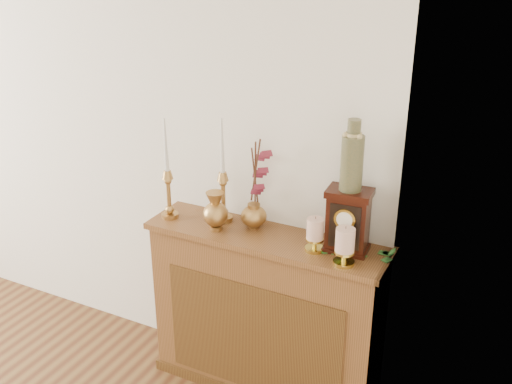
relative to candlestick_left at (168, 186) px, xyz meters
The scene contains 10 objects.
console_shelf 0.86m from the candlestick_left, ahead, with size 1.24×0.34×0.93m.
candlestick_left is the anchor object (origin of this frame).
candlestick_center 0.29m from the candlestick_left, 19.06° to the left, with size 0.09×0.09×0.55m.
bud_vase 0.30m from the candlestick_left, ahead, with size 0.13×0.13×0.20m.
ginger_jar 0.48m from the candlestick_left, 14.86° to the left, with size 0.20×0.21×0.49m.
pillar_candle_left 0.82m from the candlestick_left, ahead, with size 0.09×0.09×0.17m.
pillar_candle_right 0.98m from the candlestick_left, ahead, with size 0.10×0.10×0.19m.
ivy_garland 1.04m from the candlestick_left, ahead, with size 0.38×0.17×0.07m.
mantel_clock 0.95m from the candlestick_left, ahead, with size 0.21×0.16×0.31m.
ceramic_vase 0.99m from the candlestick_left, ahead, with size 0.10×0.10×0.33m.
Camera 1 is at (2.54, -0.27, 2.29)m, focal length 42.00 mm.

